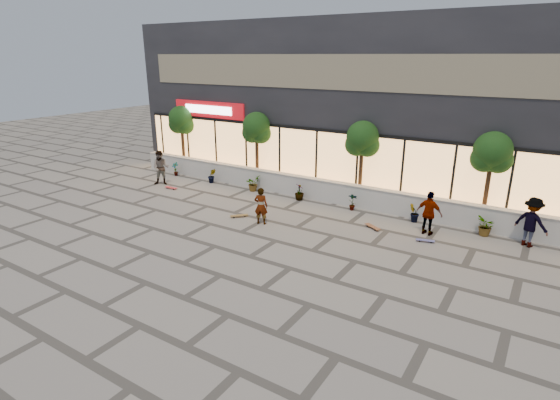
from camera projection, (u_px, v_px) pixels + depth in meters
The scene contains 22 objects.
ground at pixel (215, 246), 16.21m from camera, with size 80.00×80.00×0.00m, color gray.
planter_wall at pixel (307, 187), 21.65m from camera, with size 22.00×0.42×1.04m.
retail_building at pixel (355, 101), 24.87m from camera, with size 24.00×9.17×8.50m.
shrub_a at pixel (175, 169), 25.58m from camera, with size 0.43×0.29×0.81m, color #183310.
shrub_b at pixel (212, 176), 24.15m from camera, with size 0.45×0.36×0.81m, color #183310.
shrub_c at pixel (253, 183), 22.73m from camera, with size 0.73×0.63×0.81m, color #183310.
shrub_d at pixel (299, 192), 21.30m from camera, with size 0.45×0.45×0.81m, color #183310.
shrub_e at pixel (353, 202), 19.88m from camera, with size 0.43×0.29×0.81m, color #183310.
shrub_f at pixel (414, 213), 18.45m from camera, with size 0.45×0.36×0.81m, color #183310.
shrub_g at pixel (486, 226), 17.02m from camera, with size 0.73×0.63×0.81m, color #183310.
tree_west at pixel (181, 122), 26.02m from camera, with size 1.60×1.50×3.92m.
tree_midwest at pixel (257, 130), 23.22m from camera, with size 1.60×1.50×3.92m.
tree_mideast at pixel (362, 141), 20.16m from camera, with size 1.60×1.50×3.92m.
tree_east at pixel (492, 155), 17.36m from camera, with size 1.60×1.50×3.92m.
skater_center at pixel (261, 206), 18.15m from camera, with size 0.58×0.38×1.58m, color white.
skater_left at pixel (161, 168), 23.67m from camera, with size 0.91×0.71×1.88m, color tan.
skater_right_near at pixel (429, 213), 17.03m from camera, with size 1.04×0.43×1.77m, color silver.
skater_right_far at pixel (532, 222), 15.97m from camera, with size 1.22×0.70×1.88m, color maroon.
skateboard_center at pixel (239, 215), 19.11m from camera, with size 0.68×0.72×0.09m.
skateboard_left at pixel (171, 188), 23.14m from camera, with size 0.76×0.23×0.09m.
skateboard_right_near at pixel (373, 227), 17.86m from camera, with size 0.80×0.59×0.10m.
skateboard_right_far at pixel (425, 240), 16.57m from camera, with size 0.71×0.35×0.08m.
Camera 1 is at (10.01, -11.22, 6.76)m, focal length 28.00 mm.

